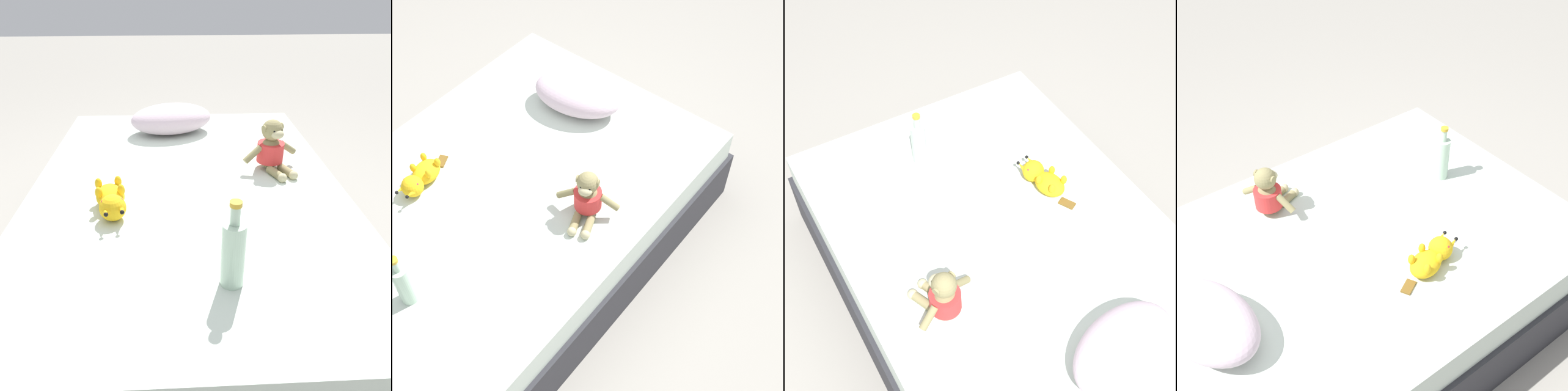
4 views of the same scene
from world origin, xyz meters
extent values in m
plane|color=#9E998E|center=(0.00, 0.00, 0.00)|extent=(16.00, 16.00, 0.00)
cube|color=#2D2D33|center=(0.00, 0.00, 0.15)|extent=(1.37, 1.99, 0.29)
cube|color=silver|center=(0.00, 0.00, 0.38)|extent=(1.33, 1.93, 0.16)
ellipsoid|color=silver|center=(-0.07, 0.65, 0.54)|extent=(0.51, 0.38, 0.16)
ellipsoid|color=#8E8456|center=(0.39, 0.15, 0.53)|extent=(0.14, 0.13, 0.15)
cylinder|color=red|center=(0.39, 0.15, 0.54)|extent=(0.16, 0.16, 0.09)
sphere|color=#8E8456|center=(0.39, 0.15, 0.64)|extent=(0.10, 0.10, 0.10)
ellipsoid|color=#C1B789|center=(0.41, 0.12, 0.64)|extent=(0.07, 0.07, 0.04)
sphere|color=black|center=(0.42, 0.12, 0.65)|extent=(0.01, 0.01, 0.01)
sphere|color=black|center=(0.39, 0.11, 0.65)|extent=(0.01, 0.01, 0.01)
cylinder|color=#8E8456|center=(0.43, 0.17, 0.65)|extent=(0.02, 0.03, 0.03)
cylinder|color=#8E8456|center=(0.35, 0.14, 0.65)|extent=(0.02, 0.03, 0.03)
cylinder|color=#8E8456|center=(0.48, 0.19, 0.54)|extent=(0.10, 0.06, 0.08)
cylinder|color=#8E8456|center=(0.30, 0.12, 0.54)|extent=(0.10, 0.06, 0.08)
cylinder|color=#8E8456|center=(0.45, 0.08, 0.47)|extent=(0.07, 0.11, 0.04)
cylinder|color=#8E8456|center=(0.40, 0.05, 0.47)|extent=(0.07, 0.11, 0.04)
sphere|color=#C1B789|center=(0.47, 0.03, 0.47)|extent=(0.04, 0.04, 0.04)
sphere|color=#C1B789|center=(0.42, 0.01, 0.47)|extent=(0.04, 0.04, 0.04)
ellipsoid|color=yellow|center=(-0.30, -0.16, 0.50)|extent=(0.14, 0.17, 0.08)
sphere|color=yellow|center=(-0.28, -0.26, 0.51)|extent=(0.10, 0.10, 0.10)
cone|color=yellow|center=(-0.25, -0.30, 0.52)|extent=(0.04, 0.07, 0.05)
sphere|color=black|center=(-0.24, -0.32, 0.52)|extent=(0.02, 0.02, 0.02)
cone|color=yellow|center=(-0.30, -0.31, 0.52)|extent=(0.04, 0.07, 0.05)
sphere|color=black|center=(-0.29, -0.34, 0.52)|extent=(0.02, 0.02, 0.02)
sphere|color=red|center=(-0.25, -0.25, 0.53)|extent=(0.02, 0.02, 0.02)
sphere|color=red|center=(-0.31, -0.27, 0.53)|extent=(0.02, 0.02, 0.02)
ellipsoid|color=yellow|center=(-0.26, -0.18, 0.54)|extent=(0.03, 0.03, 0.05)
ellipsoid|color=yellow|center=(-0.34, -0.20, 0.54)|extent=(0.03, 0.03, 0.05)
ellipsoid|color=yellow|center=(-0.28, -0.11, 0.54)|extent=(0.03, 0.03, 0.05)
ellipsoid|color=yellow|center=(-0.35, -0.12, 0.54)|extent=(0.03, 0.03, 0.05)
cube|color=brown|center=(-0.33, -0.05, 0.46)|extent=(0.07, 0.08, 0.01)
cylinder|color=#B2D1B7|center=(0.11, -0.63, 0.56)|extent=(0.07, 0.07, 0.21)
cylinder|color=#B2D1B7|center=(0.11, -0.63, 0.69)|extent=(0.03, 0.03, 0.06)
cylinder|color=gold|center=(0.11, -0.63, 0.73)|extent=(0.04, 0.04, 0.01)
camera|label=1|loc=(-0.04, -1.52, 1.27)|focal=36.48mm
camera|label=2|loc=(1.37, -1.09, 2.53)|focal=54.09mm
camera|label=3|loc=(0.86, 1.22, 2.49)|focal=54.65mm
camera|label=4|loc=(-1.33, 0.89, 2.08)|focal=49.62mm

